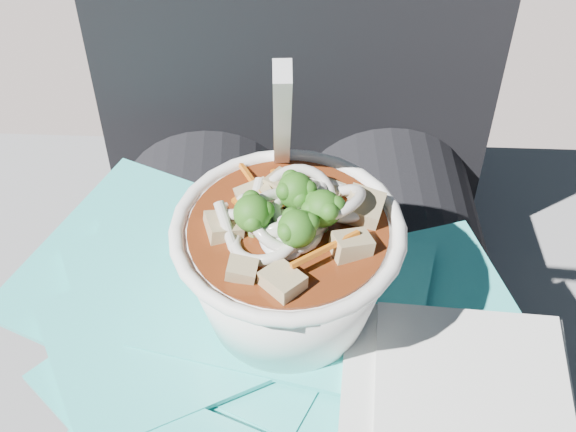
{
  "coord_description": "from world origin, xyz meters",
  "views": [
    {
      "loc": [
        -0.02,
        -0.31,
        1.04
      ],
      "look_at": [
        -0.01,
        0.02,
        0.7
      ],
      "focal_mm": 50.0,
      "sensor_mm": 36.0,
      "label": 1
    }
  ],
  "objects_px": {
    "lap": "(307,410)",
    "person_body": "(303,289)",
    "stone_ledge": "(297,430)",
    "plastic_bag": "(242,339)",
    "udon_bowl": "(288,256)"
  },
  "relations": [
    {
      "from": "lap",
      "to": "plastic_bag",
      "type": "distance_m",
      "value": 0.1
    },
    {
      "from": "stone_ledge",
      "to": "udon_bowl",
      "type": "bearing_deg",
      "value": -95.8
    },
    {
      "from": "plastic_bag",
      "to": "udon_bowl",
      "type": "xyz_separation_m",
      "value": [
        0.03,
        0.02,
        0.06
      ]
    },
    {
      "from": "lap",
      "to": "plastic_bag",
      "type": "relative_size",
      "value": 1.17
    },
    {
      "from": "stone_ledge",
      "to": "plastic_bag",
      "type": "distance_m",
      "value": 0.41
    },
    {
      "from": "lap",
      "to": "udon_bowl",
      "type": "distance_m",
      "value": 0.15
    },
    {
      "from": "plastic_bag",
      "to": "udon_bowl",
      "type": "bearing_deg",
      "value": 29.22
    },
    {
      "from": "stone_ledge",
      "to": "person_body",
      "type": "distance_m",
      "value": 0.33
    },
    {
      "from": "udon_bowl",
      "to": "stone_ledge",
      "type": "bearing_deg",
      "value": 84.2
    },
    {
      "from": "person_body",
      "to": "plastic_bag",
      "type": "relative_size",
      "value": 2.39
    },
    {
      "from": "person_body",
      "to": "udon_bowl",
      "type": "height_order",
      "value": "person_body"
    },
    {
      "from": "person_body",
      "to": "udon_bowl",
      "type": "xyz_separation_m",
      "value": [
        -0.01,
        -0.07,
        0.12
      ]
    },
    {
      "from": "plastic_bag",
      "to": "udon_bowl",
      "type": "height_order",
      "value": "udon_bowl"
    },
    {
      "from": "lap",
      "to": "person_body",
      "type": "relative_size",
      "value": 0.49
    },
    {
      "from": "lap",
      "to": "plastic_bag",
      "type": "bearing_deg",
      "value": 177.39
    }
  ]
}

